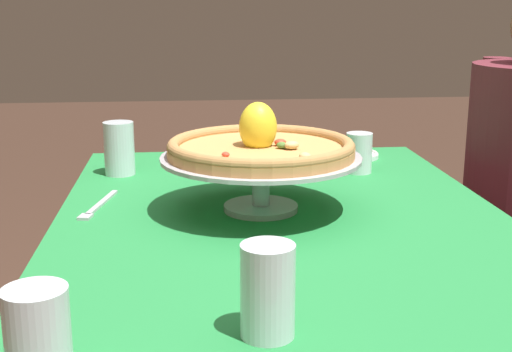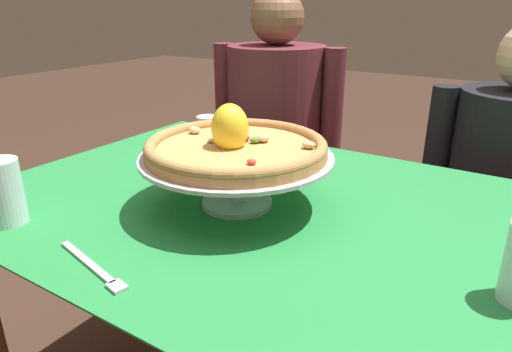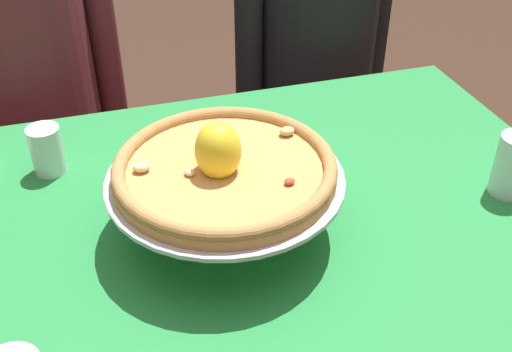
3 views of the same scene
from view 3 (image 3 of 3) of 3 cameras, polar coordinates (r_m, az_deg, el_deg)
name	(u,v)px [view 3 (image 3 of 3)]	position (r m, az deg, el deg)	size (l,w,h in m)	color
dining_table	(252,250)	(1.23, -0.40, -6.88)	(1.31, 0.92, 0.75)	brown
pizza_stand	(226,188)	(1.06, -2.86, -1.12)	(0.41, 0.41, 0.12)	#B7B7C1
pizza	(224,167)	(1.03, -2.98, 0.88)	(0.38, 0.38, 0.11)	tan
water_glass_side_right	(512,168)	(1.27, 22.80, 0.72)	(0.07, 0.07, 0.12)	silver
water_glass_back_left	(48,153)	(1.31, -18.87, 2.04)	(0.07, 0.07, 0.10)	white
diner_left	(34,117)	(1.84, -20.03, 5.18)	(0.53, 0.43, 1.21)	black
diner_right	(312,93)	(1.98, 5.22, 7.72)	(0.52, 0.41, 1.12)	maroon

